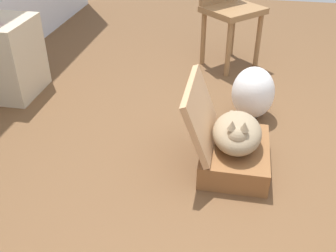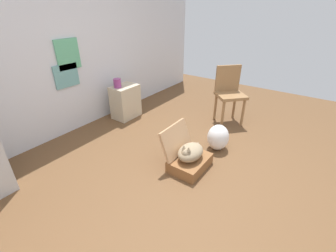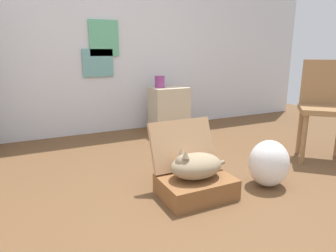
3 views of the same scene
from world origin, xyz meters
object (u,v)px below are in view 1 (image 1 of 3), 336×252
suitcase_base (234,155)px  cat (237,133)px  side_table (12,58)px  plastic_bag_white (253,93)px  chair (228,3)px

suitcase_base → cat: 0.17m
cat → side_table: size_ratio=0.80×
plastic_bag_white → side_table: size_ratio=0.63×
suitcase_base → chair: (1.54, 0.17, 0.47)m
suitcase_base → chair: bearing=6.2°
side_table → chair: size_ratio=0.61×
cat → plastic_bag_white: bearing=-8.5°
plastic_bag_white → side_table: bearing=89.5°
side_table → chair: (0.91, -1.57, 0.25)m
cat → side_table: 1.85m
plastic_bag_white → side_table: 1.83m
suitcase_base → plastic_bag_white: bearing=-8.6°
cat → chair: size_ratio=0.49×
cat → chair: (1.54, 0.17, 0.30)m
suitcase_base → plastic_bag_white: (0.61, -0.09, 0.11)m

